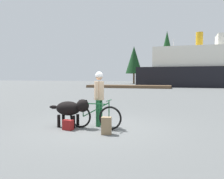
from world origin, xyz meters
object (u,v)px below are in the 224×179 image
dog (71,108)px  backpack (106,126)px  person_cyclist (99,93)px  ferry_boat (220,68)px  handbag_pannier (68,125)px  bicycle (95,116)px  sailboat_moored (173,84)px

dog → backpack: (1.39, -0.55, -0.36)m
person_cyclist → dog: 1.03m
dog → backpack: size_ratio=2.87×
backpack → ferry_boat: size_ratio=0.02×
dog → handbag_pannier: (0.09, -0.40, -0.45)m
bicycle → backpack: bicycle is taller
backpack → ferry_boat: 35.01m
sailboat_moored → ferry_boat: bearing=-2.3°
dog → handbag_pannier: bearing=-76.7°
handbag_pannier → sailboat_moored: (1.35, 34.26, 0.33)m
person_cyclist → bicycle: bearing=-88.6°
bicycle → handbag_pannier: bearing=-149.8°
dog → backpack: 1.54m
person_cyclist → ferry_boat: (7.87, 33.12, 2.00)m
bicycle → backpack: 0.83m
backpack → handbag_pannier: backpack is taller
backpack → handbag_pannier: bearing=173.2°
bicycle → ferry_boat: size_ratio=0.07×
handbag_pannier → sailboat_moored: bearing=87.7°
bicycle → sailboat_moored: (0.64, 33.84, 0.09)m
bicycle → sailboat_moored: bearing=88.9°
ferry_boat → dog: bearing=-104.5°
backpack → ferry_boat: (7.28, 34.12, 2.85)m
dog → sailboat_moored: sailboat_moored is taller
handbag_pannier → sailboat_moored: sailboat_moored is taller
dog → ferry_boat: size_ratio=0.06×
bicycle → dog: 0.83m
bicycle → person_cyclist: bearing=91.4°
backpack → bicycle: bearing=136.0°
bicycle → person_cyclist: person_cyclist is taller
person_cyclist → backpack: size_ratio=3.66×
person_cyclist → sailboat_moored: sailboat_moored is taller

